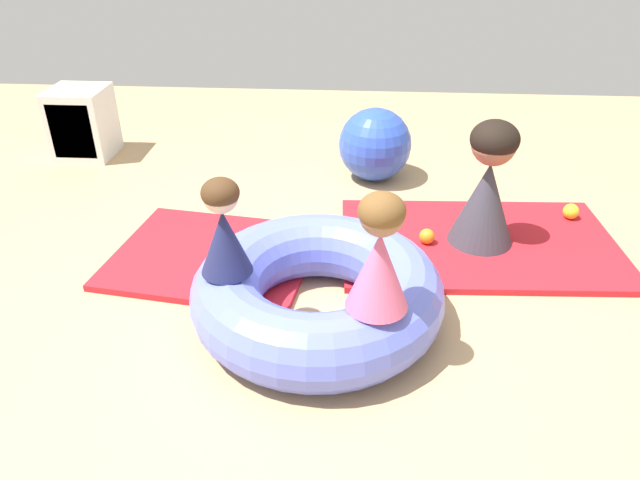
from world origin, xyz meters
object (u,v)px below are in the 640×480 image
at_px(child_in_navy, 223,228).
at_px(adult_seated, 488,185).
at_px(child_in_pink, 379,254).
at_px(play_ball_red, 248,249).
at_px(play_ball_yellow, 571,211).
at_px(exercise_ball_large, 375,145).
at_px(play_ball_orange, 427,236).
at_px(inflatable_cushion, 317,292).
at_px(storage_cube, 81,124).
at_px(play_ball_pink, 368,207).

xyz_separation_m(child_in_navy, adult_seated, (1.37, 0.92, -0.17)).
xyz_separation_m(child_in_pink, play_ball_red, (-0.73, 0.85, -0.53)).
xyz_separation_m(play_ball_yellow, play_ball_red, (-2.05, -0.62, -0.00)).
relative_size(child_in_navy, exercise_ball_large, 0.88).
xyz_separation_m(child_in_navy, play_ball_orange, (1.04, 0.86, -0.50)).
relative_size(inflatable_cushion, storage_cube, 2.27).
xyz_separation_m(play_ball_yellow, storage_cube, (-3.68, 0.92, 0.19)).
xyz_separation_m(inflatable_cushion, adult_seated, (0.95, 0.82, 0.24)).
distance_m(adult_seated, play_ball_yellow, 0.80).
relative_size(play_ball_yellow, exercise_ball_large, 0.19).
distance_m(child_in_navy, play_ball_yellow, 2.42).
height_order(play_ball_pink, play_ball_orange, play_ball_orange).
bearing_deg(play_ball_red, child_in_navy, -87.27).
xyz_separation_m(play_ball_yellow, play_ball_orange, (-0.98, -0.39, -0.00)).
relative_size(child_in_navy, storage_cube, 0.85).
bearing_deg(exercise_ball_large, adult_seated, -56.35).
height_order(inflatable_cushion, adult_seated, adult_seated).
bearing_deg(child_in_pink, play_ball_red, -130.42).
relative_size(adult_seated, storage_cube, 1.38).
xyz_separation_m(inflatable_cushion, play_ball_orange, (0.62, 0.76, -0.09)).
bearing_deg(play_ball_orange, play_ball_yellow, 21.78).
distance_m(play_ball_yellow, play_ball_orange, 1.05).
xyz_separation_m(child_in_navy, play_ball_yellow, (2.02, 1.25, -0.50)).
distance_m(play_ball_yellow, exercise_ball_large, 1.45).
xyz_separation_m(child_in_pink, play_ball_pink, (-0.02, 1.47, -0.54)).
distance_m(inflatable_cushion, adult_seated, 1.27).
relative_size(child_in_navy, play_ball_red, 4.93).
distance_m(child_in_navy, play_ball_pink, 1.51).
height_order(play_ball_pink, play_ball_yellow, play_ball_yellow).
bearing_deg(play_ball_yellow, adult_seated, -152.84).
bearing_deg(exercise_ball_large, play_ball_yellow, -26.37).
bearing_deg(inflatable_cushion, play_ball_red, 130.59).
relative_size(adult_seated, play_ball_yellow, 7.57).
height_order(inflatable_cushion, child_in_pink, child_in_pink).
distance_m(play_ball_red, play_ball_orange, 1.09).
distance_m(child_in_navy, play_ball_red, 0.80).
relative_size(adult_seated, play_ball_orange, 8.17).
distance_m(inflatable_cushion, child_in_navy, 0.60).
relative_size(child_in_navy, play_ball_pink, 6.66).
bearing_deg(adult_seated, child_in_navy, -114.07).
distance_m(child_in_pink, play_ball_red, 1.25).
relative_size(inflatable_cushion, play_ball_yellow, 12.41).
distance_m(adult_seated, play_ball_pink, 0.83).
height_order(child_in_navy, storage_cube, child_in_navy).
bearing_deg(play_ball_yellow, play_ball_orange, -158.22).
bearing_deg(storage_cube, exercise_ball_large, -6.60).
height_order(play_ball_yellow, storage_cube, storage_cube).
height_order(play_ball_pink, play_ball_red, play_ball_red).
bearing_deg(storage_cube, play_ball_yellow, -14.00).
xyz_separation_m(adult_seated, play_ball_orange, (-0.33, -0.06, -0.33)).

